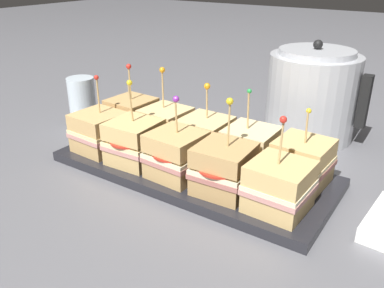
# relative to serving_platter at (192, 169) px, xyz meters

# --- Properties ---
(ground_plane) EXTENTS (6.00, 6.00, 0.00)m
(ground_plane) POSITION_rel_serving_platter_xyz_m (0.00, 0.00, -0.01)
(ground_plane) COLOR slate
(serving_platter) EXTENTS (0.52, 0.22, 0.02)m
(serving_platter) POSITION_rel_serving_platter_xyz_m (0.00, 0.00, 0.00)
(serving_platter) COLOR #232328
(serving_platter) RESTS_ON ground_plane
(sandwich_front_far_left) EXTENTS (0.10, 0.10, 0.15)m
(sandwich_front_far_left) POSITION_rel_serving_platter_xyz_m (-0.19, -0.05, 0.05)
(sandwich_front_far_left) COLOR tan
(sandwich_front_far_left) RESTS_ON serving_platter
(sandwich_front_left) EXTENTS (0.09, 0.10, 0.16)m
(sandwich_front_left) POSITION_rel_serving_platter_xyz_m (-0.10, -0.05, 0.05)
(sandwich_front_left) COLOR tan
(sandwich_front_left) RESTS_ON serving_platter
(sandwich_front_center) EXTENTS (0.10, 0.10, 0.15)m
(sandwich_front_center) POSITION_rel_serving_platter_xyz_m (0.00, -0.05, 0.05)
(sandwich_front_center) COLOR tan
(sandwich_front_center) RESTS_ON serving_platter
(sandwich_front_right) EXTENTS (0.09, 0.10, 0.16)m
(sandwich_front_right) POSITION_rel_serving_platter_xyz_m (0.10, -0.05, 0.05)
(sandwich_front_right) COLOR tan
(sandwich_front_right) RESTS_ON serving_platter
(sandwich_front_far_right) EXTENTS (0.09, 0.09, 0.15)m
(sandwich_front_far_right) POSITION_rel_serving_platter_xyz_m (0.19, -0.05, 0.05)
(sandwich_front_far_right) COLOR tan
(sandwich_front_far_right) RESTS_ON serving_platter
(sandwich_back_far_left) EXTENTS (0.09, 0.09, 0.16)m
(sandwich_back_far_left) POSITION_rel_serving_platter_xyz_m (-0.19, 0.05, 0.05)
(sandwich_back_far_left) COLOR tan
(sandwich_back_far_left) RESTS_ON serving_platter
(sandwich_back_left) EXTENTS (0.09, 0.09, 0.16)m
(sandwich_back_left) POSITION_rel_serving_platter_xyz_m (-0.10, 0.05, 0.05)
(sandwich_back_left) COLOR #DBB77A
(sandwich_back_left) RESTS_ON serving_platter
(sandwich_back_center) EXTENTS (0.09, 0.09, 0.15)m
(sandwich_back_center) POSITION_rel_serving_platter_xyz_m (-0.00, 0.05, 0.05)
(sandwich_back_center) COLOR #DBB77A
(sandwich_back_center) RESTS_ON serving_platter
(sandwich_back_right) EXTENTS (0.09, 0.09, 0.15)m
(sandwich_back_right) POSITION_rel_serving_platter_xyz_m (0.09, 0.05, 0.05)
(sandwich_back_right) COLOR beige
(sandwich_back_right) RESTS_ON serving_platter
(sandwich_back_far_right) EXTENTS (0.10, 0.10, 0.14)m
(sandwich_back_far_right) POSITION_rel_serving_platter_xyz_m (0.19, 0.05, 0.05)
(sandwich_back_far_right) COLOR tan
(sandwich_back_far_right) RESTS_ON serving_platter
(kettle_steel) EXTENTS (0.22, 0.20, 0.22)m
(kettle_steel) POSITION_rel_serving_platter_xyz_m (0.12, 0.30, 0.09)
(kettle_steel) COLOR #B7BABF
(kettle_steel) RESTS_ON ground_plane
(drinking_glass) EXTENTS (0.06, 0.06, 0.12)m
(drinking_glass) POSITION_rel_serving_platter_xyz_m (-0.36, 0.06, 0.05)
(drinking_glass) COLOR silver
(drinking_glass) RESTS_ON ground_plane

